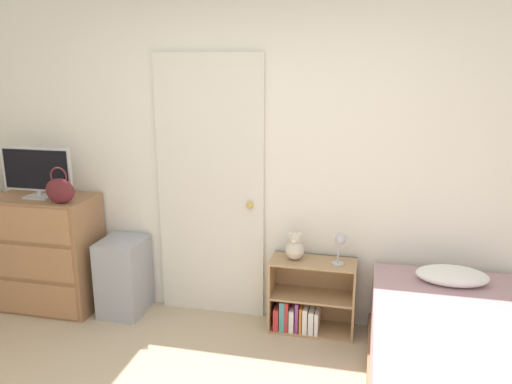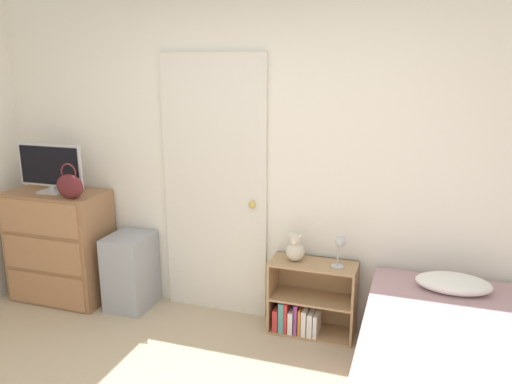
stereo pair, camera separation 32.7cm
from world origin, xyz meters
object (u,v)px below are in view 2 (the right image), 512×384
handbag (70,186)px  teddy_bear (295,249)px  bookshelf (306,305)px  storage_bin (131,271)px  desk_lamp (340,246)px  tv (50,167)px  dresser (61,246)px

handbag → teddy_bear: 1.86m
bookshelf → storage_bin: bearing=-177.8°
storage_bin → bookshelf: 1.50m
teddy_bear → desk_lamp: 0.35m
tv → desk_lamp: 2.45m
tv → handbag: size_ratio=2.11×
handbag → desk_lamp: (2.13, 0.20, -0.32)m
tv → storage_bin: (0.67, 0.05, -0.86)m
handbag → storage_bin: handbag is taller
handbag → storage_bin: bearing=24.7°
tv → storage_bin: size_ratio=0.96×
handbag → bookshelf: (1.89, 0.24, -0.85)m
dresser → tv: size_ratio=1.58×
dresser → storage_bin: size_ratio=1.52×
handbag → bookshelf: size_ratio=0.45×
bookshelf → desk_lamp: size_ratio=2.61×
dresser → bookshelf: (2.16, 0.09, -0.26)m
bookshelf → teddy_bear: size_ratio=2.98×
handbag → storage_bin: 0.87m
storage_bin → teddy_bear: size_ratio=2.90×
storage_bin → bookshelf: bearing=2.2°
storage_bin → desk_lamp: size_ratio=2.55×
tv → handbag: tv is taller
bookshelf → dresser: bearing=-177.5°
dresser → handbag: handbag is taller
teddy_bear → desk_lamp: desk_lamp is taller
handbag → bookshelf: bearing=7.1°
dresser → tv: bearing=-110.9°
dresser → bookshelf: 2.18m
bookshelf → desk_lamp: (0.24, -0.04, 0.52)m
storage_bin → tv: bearing=-175.4°
handbag → desk_lamp: size_ratio=1.16×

